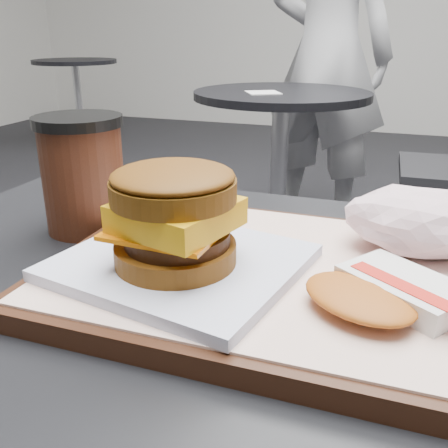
% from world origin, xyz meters
% --- Properties ---
extents(serving_tray, '(0.38, 0.28, 0.02)m').
position_xyz_m(serving_tray, '(0.02, 0.05, 0.78)').
color(serving_tray, black).
rests_on(serving_tray, customer_table).
extents(breakfast_sandwich, '(0.22, 0.20, 0.09)m').
position_xyz_m(breakfast_sandwich, '(-0.06, 0.01, 0.83)').
color(breakfast_sandwich, white).
rests_on(breakfast_sandwich, serving_tray).
extents(hash_brown, '(0.14, 0.13, 0.02)m').
position_xyz_m(hash_brown, '(0.11, 0.01, 0.80)').
color(hash_brown, silver).
rests_on(hash_brown, serving_tray).
extents(crumpled_wrapper, '(0.13, 0.10, 0.06)m').
position_xyz_m(crumpled_wrapper, '(0.13, 0.12, 0.82)').
color(crumpled_wrapper, white).
rests_on(crumpled_wrapper, serving_tray).
extents(coffee_cup, '(0.09, 0.09, 0.13)m').
position_xyz_m(coffee_cup, '(-0.21, 0.11, 0.84)').
color(coffee_cup, '#3A190E').
rests_on(coffee_cup, customer_table).
extents(neighbor_table, '(0.70, 0.70, 0.75)m').
position_xyz_m(neighbor_table, '(-0.35, 1.65, 0.55)').
color(neighbor_table, black).
rests_on(neighbor_table, ground).
extents(napkin, '(0.16, 0.16, 0.00)m').
position_xyz_m(napkin, '(-0.40, 1.56, 0.75)').
color(napkin, silver).
rests_on(napkin, neighbor_table).
extents(patron, '(0.72, 0.58, 1.73)m').
position_xyz_m(patron, '(-0.26, 2.20, 0.86)').
color(patron, silver).
rests_on(patron, ground).
extents(bg_table_mid, '(0.66, 0.66, 0.75)m').
position_xyz_m(bg_table_mid, '(-2.40, 3.20, 0.56)').
color(bg_table_mid, black).
rests_on(bg_table_mid, ground).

